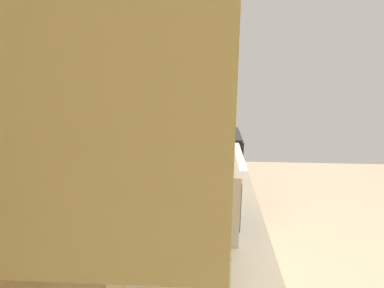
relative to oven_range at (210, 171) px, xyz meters
The scene contains 6 objects.
wall_back 1.76m from the oven_range, 165.66° to the left, with size 4.05×0.12×2.57m, color beige.
upper_cabinets 2.31m from the oven_range, behind, with size 2.17×0.32×0.57m.
oven_range is the anchor object (origin of this frame).
microwave 1.90m from the oven_range, behind, with size 0.45×0.35×0.34m.
bowl 0.86m from the oven_range, behind, with size 0.16×0.16×0.07m.
kettle 2.38m from the oven_range, behind, with size 0.17×0.12×0.19m.
Camera 1 is at (-1.72, 1.10, 1.73)m, focal length 28.57 mm.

